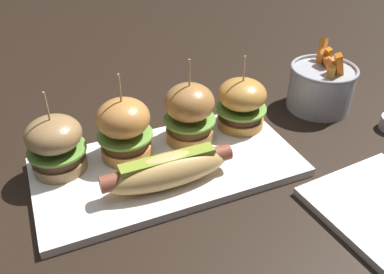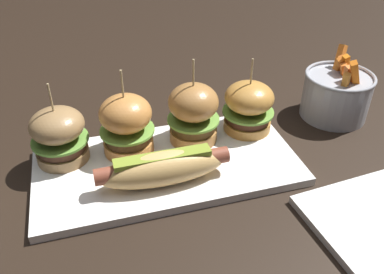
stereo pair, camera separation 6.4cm
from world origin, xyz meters
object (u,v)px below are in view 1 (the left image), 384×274
Objects in this scene: hot_dog at (168,169)px; slider_center_left at (124,129)px; fries_bucket at (321,86)px; slider_center_right at (190,113)px; slider_far_left at (56,144)px; platter_main at (168,167)px; slider_far_right at (241,103)px.

hot_dog is 0.10m from slider_center_left.
fries_bucket is at bearing 17.94° from hot_dog.
slider_far_left is at bearing 178.38° from slider_center_right.
slider_center_right is (0.06, 0.05, 0.06)m from platter_main.
fries_bucket is at bearing 11.64° from platter_main.
slider_far_right is at bearing -0.19° from slider_far_left.
slider_far_left is (-0.14, 0.10, 0.02)m from hot_dog.
slider_far_right is (0.18, 0.10, 0.02)m from hot_dog.
slider_far_right is 0.19m from fries_bucket.
slider_center_left is (-0.04, 0.09, 0.02)m from hot_dog.
slider_center_left is 0.21m from slider_far_right.
slider_far_left is 0.91× the size of slider_center_right.
slider_far_left is 0.11m from slider_center_left.
slider_far_right is at bearing 1.79° from slider_center_left.
slider_far_left reaches higher than fries_bucket.
slider_far_right reaches higher than platter_main.
slider_center_right reaches higher than slider_far_right.
platter_main is 3.10× the size of slider_far_right.
slider_center_right reaches higher than hot_dog.
fries_bucket reaches higher than hot_dog.
slider_center_left reaches higher than hot_dog.
slider_far_left is at bearing 175.79° from slider_center_left.
fries_bucket is at bearing 1.80° from slider_far_left.
slider_center_right is 0.29m from fries_bucket.
platter_main is 0.06m from hot_dog.
platter_main is 2.81× the size of slider_center_right.
slider_center_right is at bearing -175.65° from fries_bucket.
hot_dog is 1.48× the size of slider_far_right.
slider_center_right reaches higher than platter_main.
platter_main is 0.18m from slider_far_left.
platter_main is 3.09× the size of slider_far_left.
platter_main is 2.09× the size of hot_dog.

